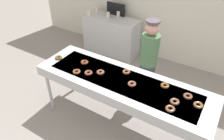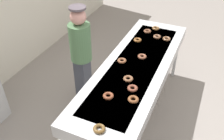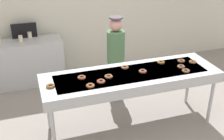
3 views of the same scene
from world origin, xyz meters
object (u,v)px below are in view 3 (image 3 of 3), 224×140
Objects in this scene: paper_cup_1 at (30,35)px; chocolate_donut_4 at (109,76)px; chocolate_donut_3 at (181,67)px; chocolate_donut_7 at (50,86)px; chocolate_donut_0 at (125,67)px; chocolate_donut_10 at (101,81)px; menu_display at (24,31)px; paper_cup_0 at (21,39)px; fryer_conveyor at (131,78)px; worker_baker at (116,55)px; chocolate_donut_6 at (193,62)px; chocolate_donut_11 at (161,62)px; prep_counter at (29,63)px; chocolate_donut_5 at (186,71)px; chocolate_donut_9 at (143,71)px; chocolate_donut_2 at (82,77)px; chocolate_donut_8 at (181,61)px; chocolate_donut_1 at (90,86)px.

chocolate_donut_4 is at bearing -66.12° from paper_cup_1.
chocolate_donut_3 is 1.00× the size of chocolate_donut_7.
chocolate_donut_3 is (0.86, -0.25, 0.00)m from chocolate_donut_0.
menu_display is (-0.94, 2.39, 0.10)m from chocolate_donut_10.
paper_cup_1 is at bearing 43.46° from paper_cup_0.
fryer_conveyor is 0.89m from worker_baker.
chocolate_donut_6 and chocolate_donut_11 have the same top height.
worker_baker reaches higher than chocolate_donut_0.
chocolate_donut_11 reaches higher than prep_counter.
chocolate_donut_5 is 1.00× the size of chocolate_donut_9.
chocolate_donut_5 is 0.46m from chocolate_donut_11.
chocolate_donut_9 is at bearing 177.02° from chocolate_donut_3.
chocolate_donut_10 is at bearing -7.08° from chocolate_donut_7.
worker_baker reaches higher than chocolate_donut_2.
menu_display reaches higher than paper_cup_1.
chocolate_donut_8 is 1.00× the size of chocolate_donut_11.
fryer_conveyor is 0.63m from chocolate_donut_11.
fryer_conveyor is 22.19× the size of chocolate_donut_5.
chocolate_donut_3 is 3.15m from paper_cup_1.
chocolate_donut_10 reaches higher than prep_counter.
chocolate_donut_9 is 0.71m from chocolate_donut_10.
paper_cup_0 is at bearing 142.65° from chocolate_donut_8.
chocolate_donut_4 is 1.00× the size of chocolate_donut_6.
prep_counter is (-1.46, 2.04, -0.42)m from fryer_conveyor.
chocolate_donut_4 and chocolate_donut_8 have the same top height.
paper_cup_0 is (-1.52, 1.84, 0.02)m from chocolate_donut_0.
chocolate_donut_3 is 0.29m from chocolate_donut_6.
chocolate_donut_7 is at bearing -178.97° from chocolate_donut_9.
prep_counter is 0.57m from paper_cup_1.
chocolate_donut_5 is (0.82, -0.21, 0.10)m from fryer_conveyor.
chocolate_donut_11 is (1.35, 0.12, 0.00)m from chocolate_donut_2.
chocolate_donut_0 is 0.94m from chocolate_donut_5.
chocolate_donut_9 is (0.93, -0.09, 0.00)m from chocolate_donut_2.
chocolate_donut_7 is at bearing -86.50° from paper_cup_1.
chocolate_donut_3 and chocolate_donut_7 have the same top height.
chocolate_donut_6 is at bearing -37.91° from prep_counter.
chocolate_donut_6 and chocolate_donut_8 have the same top height.
chocolate_donut_9 is at bearing -55.46° from paper_cup_1.
chocolate_donut_3 is 0.15m from chocolate_donut_5.
chocolate_donut_11 is at bearing -45.94° from paper_cup_1.
chocolate_donut_1 is 2.40m from paper_cup_0.
chocolate_donut_2 and chocolate_donut_9 have the same top height.
menu_display is (-1.64, 2.28, 0.10)m from chocolate_donut_9.
chocolate_donut_11 is 2.83m from paper_cup_0.
worker_baker is at bearing 140.03° from chocolate_donut_8.
chocolate_donut_1 is (-0.70, -0.21, 0.10)m from fryer_conveyor.
chocolate_donut_10 is 0.08× the size of worker_baker.
chocolate_donut_0 and chocolate_donut_3 have the same top height.
chocolate_donut_3 is at bearing -47.38° from chocolate_donut_11.
fryer_conveyor is 22.19× the size of chocolate_donut_10.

